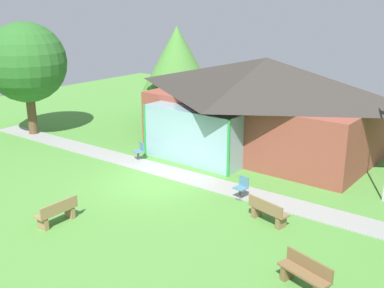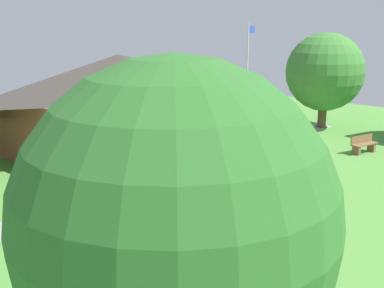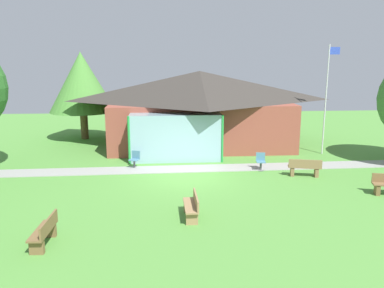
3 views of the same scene
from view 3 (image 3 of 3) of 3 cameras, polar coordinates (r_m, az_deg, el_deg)
The scene contains 10 objects.
ground_plane at distance 18.26m, azimuth -0.60°, elevation -4.89°, with size 44.00×44.00×0.00m, color #54933D.
pavilion at distance 24.56m, azimuth 0.97°, elevation 5.34°, with size 11.78×8.28×4.62m.
footpath at distance 19.60m, azimuth -0.85°, elevation -3.62°, with size 25.66×1.30×0.03m, color #999993.
flagpole at distance 23.41m, azimuth 18.95°, elevation 6.72°, with size 0.64×0.08×6.15m.
bench_mid_right at distance 19.06m, azimuth 16.02°, elevation -3.38°, with size 1.56×0.77×0.84m.
bench_front_center at distance 13.74m, azimuth 0.01°, elevation -9.10°, with size 0.46×1.51×0.84m.
bench_front_left at distance 12.66m, azimuth -20.60°, elevation -11.89°, with size 0.50×1.52×0.84m.
patio_chair_lawn_spare at distance 19.62m, azimuth 9.94°, elevation -2.58°, with size 0.49×0.49×0.86m.
patio_chair_west at distance 19.91m, azimuth -8.29°, elevation -2.30°, with size 0.58×0.58×0.86m.
tree_behind_pavilion_left at distance 27.37m, azimuth -15.70°, elevation 8.63°, with size 4.37×4.37×5.81m.
Camera 3 is at (-1.05, -17.39, 5.46)m, focal length 36.76 mm.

